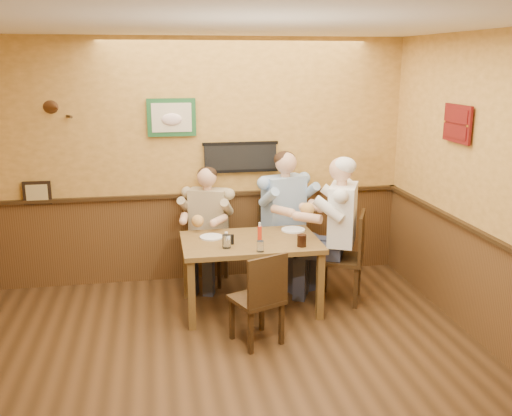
# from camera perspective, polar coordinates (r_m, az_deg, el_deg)

# --- Properties ---
(room) EXTENTS (5.02, 5.03, 2.81)m
(room) POSITION_cam_1_polar(r_m,az_deg,el_deg) (4.28, -2.75, 3.10)
(room) COLOR #33200F
(room) RESTS_ON ground
(dining_table) EXTENTS (1.40, 0.90, 0.75)m
(dining_table) POSITION_cam_1_polar(r_m,az_deg,el_deg) (5.88, -0.57, -4.07)
(dining_table) COLOR brown
(dining_table) RESTS_ON ground
(chair_back_left) EXTENTS (0.52, 0.52, 0.87)m
(chair_back_left) POSITION_cam_1_polar(r_m,az_deg,el_deg) (6.66, -4.73, -3.92)
(chair_back_left) COLOR #362411
(chair_back_left) RESTS_ON ground
(chair_back_right) EXTENTS (0.57, 0.57, 0.97)m
(chair_back_right) POSITION_cam_1_polar(r_m,az_deg,el_deg) (6.71, 2.76, -3.26)
(chair_back_right) COLOR #362411
(chair_back_right) RESTS_ON ground
(chair_right_end) EXTENTS (0.61, 0.61, 0.99)m
(chair_right_end) POSITION_cam_1_polar(r_m,az_deg,el_deg) (6.20, 8.49, -4.83)
(chair_right_end) COLOR #362411
(chair_right_end) RESTS_ON ground
(chair_near_side) EXTENTS (0.53, 0.53, 0.89)m
(chair_near_side) POSITION_cam_1_polar(r_m,az_deg,el_deg) (5.26, 0.04, -8.89)
(chair_near_side) COLOR #362411
(chair_near_side) RESTS_ON ground
(diner_tan_shirt) EXTENTS (0.74, 0.74, 1.24)m
(diner_tan_shirt) POSITION_cam_1_polar(r_m,az_deg,el_deg) (6.60, -4.76, -2.39)
(diner_tan_shirt) COLOR tan
(diner_tan_shirt) RESTS_ON ground
(diner_blue_polo) EXTENTS (0.82, 0.82, 1.38)m
(diner_blue_polo) POSITION_cam_1_polar(r_m,az_deg,el_deg) (6.65, 2.78, -1.56)
(diner_blue_polo) COLOR #8CACD2
(diner_blue_polo) RESTS_ON ground
(diner_white_elder) EXTENTS (0.86, 0.86, 1.41)m
(diner_white_elder) POSITION_cam_1_polar(r_m,az_deg,el_deg) (6.14, 8.56, -2.97)
(diner_white_elder) COLOR white
(diner_white_elder) RESTS_ON ground
(water_glass_left) EXTENTS (0.11, 0.11, 0.13)m
(water_glass_left) POSITION_cam_1_polar(r_m,az_deg,el_deg) (5.60, -2.97, -3.36)
(water_glass_left) COLOR silver
(water_glass_left) RESTS_ON dining_table
(water_glass_mid) EXTENTS (0.09, 0.09, 0.11)m
(water_glass_mid) POSITION_cam_1_polar(r_m,az_deg,el_deg) (5.49, 0.44, -3.85)
(water_glass_mid) COLOR white
(water_glass_mid) RESTS_ON dining_table
(cola_tumbler) EXTENTS (0.12, 0.12, 0.12)m
(cola_tumbler) POSITION_cam_1_polar(r_m,az_deg,el_deg) (5.66, 4.60, -3.26)
(cola_tumbler) COLOR black
(cola_tumbler) RESTS_ON dining_table
(hot_sauce_bottle) EXTENTS (0.05, 0.05, 0.18)m
(hot_sauce_bottle) POSITION_cam_1_polar(r_m,az_deg,el_deg) (5.79, 0.37, -2.50)
(hot_sauce_bottle) COLOR red
(hot_sauce_bottle) RESTS_ON dining_table
(salt_shaker) EXTENTS (0.04, 0.04, 0.08)m
(salt_shaker) POSITION_cam_1_polar(r_m,az_deg,el_deg) (5.86, -2.98, -2.80)
(salt_shaker) COLOR silver
(salt_shaker) RESTS_ON dining_table
(pepper_shaker) EXTENTS (0.05, 0.05, 0.10)m
(pepper_shaker) POSITION_cam_1_polar(r_m,az_deg,el_deg) (5.71, -2.42, -3.16)
(pepper_shaker) COLOR black
(pepper_shaker) RESTS_ON dining_table
(plate_far_left) EXTENTS (0.31, 0.31, 0.02)m
(plate_far_left) POSITION_cam_1_polar(r_m,az_deg,el_deg) (5.94, -4.49, -2.90)
(plate_far_left) COLOR silver
(plate_far_left) RESTS_ON dining_table
(plate_far_right) EXTENTS (0.28, 0.28, 0.02)m
(plate_far_right) POSITION_cam_1_polar(r_m,az_deg,el_deg) (6.18, 3.74, -2.18)
(plate_far_right) COLOR white
(plate_far_right) RESTS_ON dining_table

